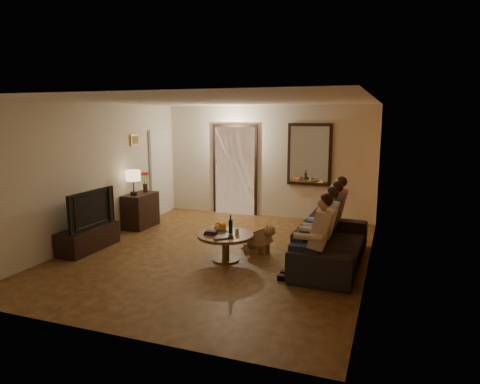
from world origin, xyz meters
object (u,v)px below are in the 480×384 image
(table_lamp, at_px, (133,183))
(bowl, at_px, (221,228))
(coffee_table, at_px, (226,247))
(wine_bottle, at_px, (231,224))
(tv_stand, at_px, (88,238))
(dresser, at_px, (141,210))
(sofa, at_px, (332,243))
(person_c, at_px, (329,222))
(tv, at_px, (87,209))
(person_d, at_px, (334,215))
(laptop, at_px, (225,239))
(dog, at_px, (258,237))
(person_a, at_px, (316,242))
(person_b, at_px, (323,231))

(table_lamp, height_order, bowl, table_lamp)
(coffee_table, relative_size, wine_bottle, 2.96)
(table_lamp, distance_m, coffee_table, 2.89)
(tv_stand, distance_m, bowl, 2.41)
(dresser, bearing_deg, sofa, -12.51)
(person_c, xyz_separation_m, bowl, (-1.74, -0.55, -0.12))
(tv, height_order, person_d, person_d)
(table_lamp, relative_size, laptop, 1.64)
(dog, bearing_deg, person_a, -26.98)
(table_lamp, relative_size, person_b, 0.45)
(dresser, distance_m, person_d, 4.09)
(person_d, bearing_deg, bowl, -146.56)
(table_lamp, height_order, person_b, table_lamp)
(tv_stand, relative_size, wine_bottle, 3.96)
(table_lamp, bearing_deg, tv_stand, -90.00)
(tv_stand, distance_m, person_b, 4.12)
(table_lamp, relative_size, tv, 0.46)
(table_lamp, xyz_separation_m, bowl, (2.34, -0.95, -0.51))
(table_lamp, bearing_deg, tv, -90.00)
(person_c, xyz_separation_m, laptop, (-1.46, -1.05, -0.14))
(person_d, relative_size, dog, 2.14)
(table_lamp, distance_m, person_c, 4.12)
(dog, bearing_deg, person_d, 48.14)
(coffee_table, xyz_separation_m, wine_bottle, (0.05, 0.10, 0.38))
(person_d, distance_m, coffee_table, 2.11)
(coffee_table, bearing_deg, person_b, 6.11)
(dresser, height_order, person_c, person_c)
(tv_stand, relative_size, person_c, 1.02)
(person_a, height_order, coffee_table, person_a)
(tv, height_order, person_a, person_a)
(bowl, distance_m, laptop, 0.57)
(person_b, distance_m, person_d, 1.20)
(dresser, height_order, wine_bottle, wine_bottle)
(person_d, distance_m, bowl, 2.08)
(dog, distance_m, bowl, 0.69)
(tv_stand, height_order, sofa, sofa)
(sofa, distance_m, person_d, 0.94)
(coffee_table, bearing_deg, table_lamp, 155.03)
(tv_stand, bearing_deg, laptop, 0.19)
(wine_bottle, bearing_deg, bowl, 152.45)
(table_lamp, bearing_deg, wine_bottle, -22.67)
(table_lamp, bearing_deg, person_a, -21.51)
(person_a, xyz_separation_m, coffee_table, (-1.56, 0.43, -0.38))
(dog, bearing_deg, tv, -150.58)
(person_a, bearing_deg, coffee_table, 164.45)
(laptop, bearing_deg, dresser, 104.60)
(person_d, height_order, bowl, person_d)
(tv, bearing_deg, dog, -73.86)
(person_a, bearing_deg, laptop, 173.99)
(tv, bearing_deg, person_d, -67.91)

